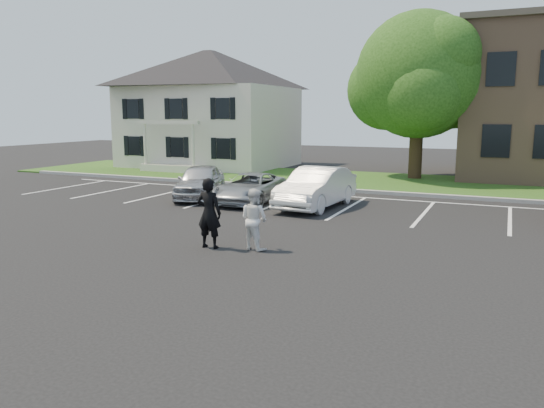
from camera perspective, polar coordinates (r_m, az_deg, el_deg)
The scene contains 11 objects.
ground_plane at distance 12.85m, azimuth -1.83°, elevation -6.19°, with size 90.00×90.00×0.00m, color black.
curb at distance 23.98m, azimuth 10.78°, elevation 1.28°, with size 40.00×0.30×0.15m, color gray.
grass_strip at distance 27.86m, azimuth 12.69°, elevation 2.30°, with size 44.00×8.00×0.08m, color #1C4618.
stall_lines at distance 20.76m, azimuth 12.58°, elevation -0.27°, with size 34.00×5.36×0.01m.
house at distance 36.13m, azimuth -6.67°, elevation 10.14°, with size 10.30×9.22×7.60m.
tree at distance 29.68m, azimuth 15.74°, elevation 12.89°, with size 7.80×7.20×8.80m.
man_black_suit at distance 14.02m, azimuth -6.78°, elevation -0.98°, with size 0.68×0.45×1.87m, color black.
man_white_shirt at distance 13.81m, azimuth -1.93°, elevation -1.63°, with size 0.78×0.61×1.61m, color white.
car_silver_west at distance 22.43m, azimuth -7.71°, elevation 2.43°, with size 1.68×4.17×1.42m, color #B7B7BD.
car_silver_minivan at distance 21.20m, azimuth -2.35°, elevation 1.74°, with size 1.93×4.18×1.16m, color #9FA2A7.
car_white_sedan at distance 20.10m, azimuth 4.79°, elevation 1.77°, with size 1.60×4.57×1.51m, color white.
Camera 1 is at (5.41, -11.11, 3.52)m, focal length 35.00 mm.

